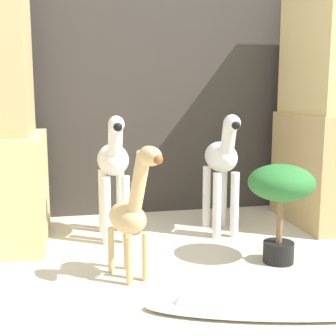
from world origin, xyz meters
TOP-DOWN VIEW (x-y plane):
  - ground_plane at (0.00, 0.00)m, footprint 14.00×14.00m
  - wall_back at (0.00, 1.41)m, footprint 6.40×0.08m
  - zebra_right at (0.26, 0.81)m, footprint 0.19×0.46m
  - zebra_left at (-0.38, 0.83)m, footprint 0.18×0.46m
  - giraffe_figurine at (-0.35, 0.23)m, footprint 0.25×0.39m
  - potted_palm_front at (0.39, 0.29)m, footprint 0.32×0.32m
  - surfboard at (0.11, -0.19)m, footprint 0.99×0.44m

SIDE VIEW (x-z plane):
  - ground_plane at x=0.00m, z-range 0.00..0.00m
  - surfboard at x=0.11m, z-range -0.02..0.06m
  - giraffe_figurine at x=-0.35m, z-range 0.01..0.64m
  - potted_palm_front at x=0.39m, z-range 0.12..0.61m
  - zebra_right at x=0.26m, z-range 0.07..0.78m
  - zebra_left at x=-0.38m, z-range 0.07..0.78m
  - wall_back at x=0.00m, z-range 0.00..2.20m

